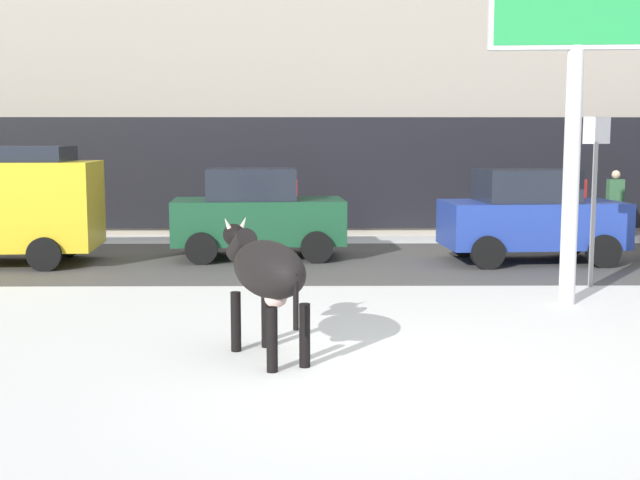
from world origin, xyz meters
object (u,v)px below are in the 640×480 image
(billboard, at_px, (578,9))
(pedestrian_far_left, at_px, (615,207))
(car_blue_hatchback, at_px, (530,216))
(cow_black, at_px, (266,271))
(street_sign, at_px, (594,187))
(pedestrian_by_cars, at_px, (577,207))
(car_darkgreen_hatchback, at_px, (257,213))
(pedestrian_near_billboard, at_px, (290,207))

(billboard, bearing_deg, pedestrian_far_left, 65.02)
(car_blue_hatchback, height_order, pedestrian_far_left, car_blue_hatchback)
(cow_black, relative_size, street_sign, 0.66)
(cow_black, bearing_deg, pedestrian_by_cars, 56.13)
(cow_black, relative_size, car_darkgreen_hatchback, 0.52)
(car_blue_hatchback, bearing_deg, pedestrian_near_billboard, 149.65)
(street_sign, bearing_deg, car_darkgreen_hatchback, 149.25)
(cow_black, distance_m, car_darkgreen_hatchback, 7.87)
(car_darkgreen_hatchback, xyz_separation_m, car_blue_hatchback, (5.51, -0.63, 0.00))
(cow_black, xyz_separation_m, pedestrian_by_cars, (6.76, 10.07, -0.11))
(cow_black, distance_m, street_sign, 6.82)
(cow_black, bearing_deg, billboard, 34.52)
(cow_black, distance_m, pedestrian_by_cars, 12.13)
(billboard, distance_m, pedestrian_by_cars, 8.23)
(pedestrian_far_left, xyz_separation_m, street_sign, (-2.47, -5.68, 0.79))
(car_darkgreen_hatchback, relative_size, pedestrian_by_cars, 2.09)
(billboard, relative_size, car_darkgreen_hatchback, 1.54)
(street_sign, bearing_deg, pedestrian_by_cars, 74.41)
(car_blue_hatchback, bearing_deg, billboard, -97.31)
(car_darkgreen_hatchback, xyz_separation_m, pedestrian_by_cars, (7.38, 2.23, -0.05))
(car_darkgreen_hatchback, relative_size, street_sign, 1.28)
(billboard, bearing_deg, pedestrian_near_billboard, 121.51)
(pedestrian_by_cars, xyz_separation_m, pedestrian_far_left, (0.88, 0.00, 0.00))
(pedestrian_by_cars, bearing_deg, street_sign, -105.59)
(cow_black, xyz_separation_m, billboard, (4.34, 2.99, 3.32))
(cow_black, xyz_separation_m, street_sign, (5.17, 4.39, 0.68))
(cow_black, height_order, pedestrian_far_left, pedestrian_far_left)
(billboard, height_order, car_blue_hatchback, billboard)
(pedestrian_by_cars, bearing_deg, car_darkgreen_hatchback, -163.21)
(car_darkgreen_hatchback, height_order, pedestrian_near_billboard, car_darkgreen_hatchback)
(cow_black, xyz_separation_m, car_darkgreen_hatchback, (-0.62, 7.84, -0.07))
(car_darkgreen_hatchback, relative_size, pedestrian_far_left, 2.09)
(pedestrian_near_billboard, distance_m, pedestrian_far_left, 7.64)
(billboard, height_order, street_sign, billboard)
(billboard, bearing_deg, street_sign, 59.39)
(pedestrian_near_billboard, height_order, pedestrian_by_cars, same)
(car_darkgreen_hatchback, xyz_separation_m, street_sign, (5.80, -3.45, 0.74))
(car_darkgreen_hatchback, relative_size, pedestrian_near_billboard, 2.09)
(car_darkgreen_hatchback, bearing_deg, car_blue_hatchback, -6.55)
(billboard, bearing_deg, car_darkgreen_hatchback, 135.65)
(cow_black, distance_m, car_blue_hatchback, 8.71)
(cow_black, relative_size, pedestrian_by_cars, 1.08)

